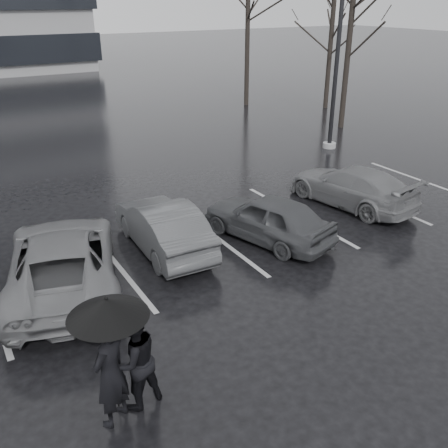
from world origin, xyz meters
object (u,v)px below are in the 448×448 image
car_east (352,186)px  tree_east (349,41)px  car_west_a (163,226)px  car_main (268,218)px  car_west_b (63,260)px  pedestrian_right (134,360)px  pedestrian_left (110,373)px  tree_north (248,28)px  lamp_post (339,34)px  tree_ne (331,43)px

car_east → tree_east: 10.74m
car_west_a → car_main: bearing=162.7°
car_main → car_west_a: 2.73m
car_west_b → tree_east: size_ratio=0.60×
car_west_b → tree_east: 17.78m
car_west_b → tree_east: bearing=-137.2°
pedestrian_right → car_west_a: bearing=-131.4°
car_west_a → tree_east: size_ratio=0.48×
pedestrian_left → tree_north: size_ratio=0.21×
pedestrian_left → tree_east: size_ratio=0.23×
car_west_a → lamp_post: bearing=-151.3°
tree_north → tree_east: bearing=-81.9°
car_east → pedestrian_right: pedestrian_right is taller
car_west_b → lamp_post: size_ratio=0.49×
car_west_a → lamp_post: size_ratio=0.39×
lamp_post → tree_ne: 8.57m
pedestrian_right → tree_ne: (17.94, 16.09, 2.65)m
car_west_a → car_east: 6.17m
car_main → tree_east: size_ratio=0.45×
car_east → pedestrian_left: pedestrian_left is taller
car_east → tree_ne: size_ratio=0.59×
lamp_post → tree_east: size_ratio=1.23×
car_east → lamp_post: lamp_post is taller
car_main → car_east: size_ratio=0.88×
car_main → pedestrian_left: pedestrian_left is taller
tree_east → tree_ne: bearing=58.0°
car_west_b → tree_ne: 21.84m
tree_east → tree_north: bearing=98.1°
car_west_a → tree_east: tree_east is taller
car_main → lamp_post: (7.32, 5.84, 3.90)m
pedestrian_right → lamp_post: lamp_post is taller
pedestrian_left → pedestrian_right: (0.42, 0.15, -0.05)m
car_main → tree_north: 18.31m
pedestrian_right → car_east: bearing=-165.7°
car_west_a → pedestrian_right: bearing=63.3°
car_west_b → lamp_post: (12.53, 5.53, 3.85)m
pedestrian_right → car_main: bearing=-156.4°
car_west_b → tree_ne: tree_ne is taller
car_west_b → tree_ne: bearing=-130.9°
pedestrian_left → pedestrian_right: pedestrian_left is taller
car_west_b → car_east: size_ratio=1.17×
pedestrian_left → tree_north: (14.86, 19.24, 3.35)m
lamp_post → pedestrian_left: bearing=-142.9°
pedestrian_left → lamp_post: 16.54m
car_west_b → tree_ne: (18.01, 12.04, 2.83)m
tree_east → tree_north: size_ratio=0.94×
car_main → lamp_post: 10.15m
car_west_a → tree_north: 19.04m
car_main → pedestrian_right: 6.36m
car_main → lamp_post: size_ratio=0.37×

